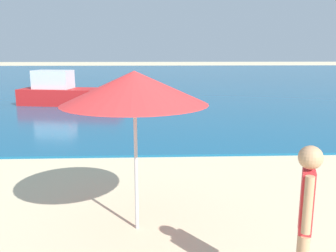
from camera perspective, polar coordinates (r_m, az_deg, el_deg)
The scene contains 4 objects.
water at distance 38.37m, azimuth -2.79°, elevation 8.05°, with size 160.00×60.00×0.06m, color #14567F.
person_standing at distance 3.71m, azimuth 21.23°, elevation -13.83°, with size 0.22×0.37×1.67m.
boat_near at distance 17.54m, azimuth -15.90°, elevation 5.15°, with size 4.97×2.34×1.62m.
beach_umbrella at distance 4.78m, azimuth -5.41°, elevation 6.14°, with size 1.99×1.99×2.27m.
Camera 1 is at (0.21, 2.66, 2.50)m, focal length 37.87 mm.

